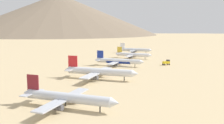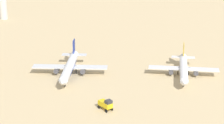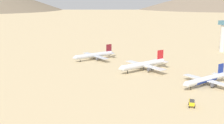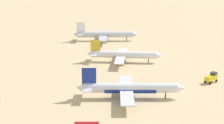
% 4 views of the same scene
% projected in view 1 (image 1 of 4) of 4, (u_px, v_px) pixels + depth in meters
% --- Properties ---
extents(ground_plane, '(1800.00, 1800.00, 0.00)m').
position_uv_depth(ground_plane, '(118.00, 67.00, 177.62)').
color(ground_plane, tan).
extents(parked_jet_0, '(37.79, 30.60, 10.93)m').
position_uv_depth(parked_jet_0, '(66.00, 98.00, 87.12)').
color(parked_jet_0, silver).
rests_on(parked_jet_0, ground).
extents(parked_jet_1, '(42.38, 34.37, 12.23)m').
position_uv_depth(parked_jet_1, '(99.00, 72.00, 134.64)').
color(parked_jet_1, silver).
rests_on(parked_jet_1, ground).
extents(parked_jet_2, '(37.37, 30.29, 10.79)m').
position_uv_depth(parked_jet_2, '(118.00, 61.00, 179.24)').
color(parked_jet_2, silver).
rests_on(parked_jet_2, ground).
extents(parked_jet_3, '(34.50, 28.05, 9.94)m').
position_uv_depth(parked_jet_3, '(133.00, 55.00, 222.13)').
color(parked_jet_3, white).
rests_on(parked_jet_3, ground).
extents(parked_jet_4, '(36.36, 29.50, 10.49)m').
position_uv_depth(parked_jet_4, '(135.00, 50.00, 265.97)').
color(parked_jet_4, silver).
rests_on(parked_jet_4, ground).
extents(service_truck, '(5.51, 5.38, 3.90)m').
position_uv_depth(service_truck, '(166.00, 62.00, 184.45)').
color(service_truck, yellow).
rests_on(service_truck, ground).
extents(desert_hill_1, '(676.38, 676.38, 139.15)m').
position_uv_depth(desert_hill_1, '(59.00, 14.00, 869.87)').
color(desert_hill_1, '#7A6854').
rests_on(desert_hill_1, ground).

